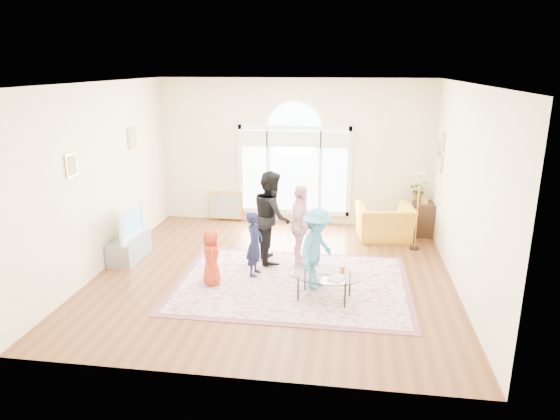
# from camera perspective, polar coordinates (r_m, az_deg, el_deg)

# --- Properties ---
(ground) EXTENTS (6.00, 6.00, 0.00)m
(ground) POSITION_cam_1_polar(r_m,az_deg,el_deg) (8.68, -0.71, -7.30)
(ground) COLOR #583017
(ground) RESTS_ON ground
(room_shell) EXTENTS (6.00, 6.00, 6.00)m
(room_shell) POSITION_cam_1_polar(r_m,az_deg,el_deg) (10.92, 1.61, 6.27)
(room_shell) COLOR beige
(room_shell) RESTS_ON ground
(area_rug) EXTENTS (3.60, 2.60, 0.02)m
(area_rug) POSITION_cam_1_polar(r_m,az_deg,el_deg) (8.29, 1.43, -8.40)
(area_rug) COLOR beige
(area_rug) RESTS_ON ground
(rug_border) EXTENTS (3.80, 2.80, 0.01)m
(rug_border) POSITION_cam_1_polar(r_m,az_deg,el_deg) (8.29, 1.43, -8.42)
(rug_border) COLOR #7C4654
(rug_border) RESTS_ON ground
(tv_console) EXTENTS (0.45, 1.00, 0.42)m
(tv_console) POSITION_cam_1_polar(r_m,az_deg,el_deg) (9.64, -16.84, -4.20)
(tv_console) COLOR gray
(tv_console) RESTS_ON ground
(television) EXTENTS (0.16, 0.99, 0.57)m
(television) POSITION_cam_1_polar(r_m,az_deg,el_deg) (9.48, -17.04, -1.40)
(television) COLOR black
(television) RESTS_ON tv_console
(coffee_table) EXTENTS (1.23, 0.89, 0.54)m
(coffee_table) POSITION_cam_1_polar(r_m,az_deg,el_deg) (7.66, 5.12, -7.44)
(coffee_table) COLOR silver
(coffee_table) RESTS_ON ground
(armchair) EXTENTS (1.22, 1.10, 0.72)m
(armchair) POSITION_cam_1_polar(r_m,az_deg,el_deg) (10.45, 11.87, -1.38)
(armchair) COLOR gold
(armchair) RESTS_ON ground
(side_cabinet) EXTENTS (0.40, 0.50, 0.70)m
(side_cabinet) POSITION_cam_1_polar(r_m,az_deg,el_deg) (10.90, 15.96, -0.97)
(side_cabinet) COLOR black
(side_cabinet) RESTS_ON ground
(floor_lamp) EXTENTS (0.32, 0.32, 1.51)m
(floor_lamp) POSITION_cam_1_polar(r_m,az_deg,el_deg) (9.77, 15.65, 2.75)
(floor_lamp) COLOR black
(floor_lamp) RESTS_ON ground
(plant_pedestal) EXTENTS (0.20, 0.20, 0.70)m
(plant_pedestal) POSITION_cam_1_polar(r_m,az_deg,el_deg) (11.11, 15.40, -0.61)
(plant_pedestal) COLOR white
(plant_pedestal) RESTS_ON ground
(potted_plant) EXTENTS (0.44, 0.40, 0.43)m
(potted_plant) POSITION_cam_1_polar(r_m,az_deg,el_deg) (10.97, 15.62, 2.21)
(potted_plant) COLOR #33722D
(potted_plant) RESTS_ON plant_pedestal
(leaning_picture) EXTENTS (0.80, 0.14, 0.62)m
(leaning_picture) POSITION_cam_1_polar(r_m,az_deg,el_deg) (11.64, -6.19, -1.13)
(leaning_picture) COLOR tan
(leaning_picture) RESTS_ON ground
(child_red) EXTENTS (0.42, 0.52, 0.93)m
(child_red) POSITION_cam_1_polar(r_m,az_deg,el_deg) (8.16, -7.87, -5.36)
(child_red) COLOR #B53217
(child_red) RESTS_ON area_rug
(child_navy) EXTENTS (0.31, 0.43, 1.11)m
(child_navy) POSITION_cam_1_polar(r_m,az_deg,el_deg) (8.41, -2.92, -3.89)
(child_navy) COLOR #131733
(child_navy) RESTS_ON area_rug
(child_black) EXTENTS (0.83, 0.95, 1.66)m
(child_black) POSITION_cam_1_polar(r_m,az_deg,el_deg) (8.94, -0.98, -0.76)
(child_black) COLOR black
(child_black) RESTS_ON area_rug
(child_pink) EXTENTS (0.37, 0.86, 1.45)m
(child_pink) POSITION_cam_1_polar(r_m,az_deg,el_deg) (8.80, 2.33, -1.77)
(child_pink) COLOR #F0ADBA
(child_pink) RESTS_ON area_rug
(child_blue) EXTENTS (0.79, 0.98, 1.32)m
(child_blue) POSITION_cam_1_polar(r_m,az_deg,el_deg) (7.91, 4.22, -4.43)
(child_blue) COLOR #4695C5
(child_blue) RESTS_ON area_rug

